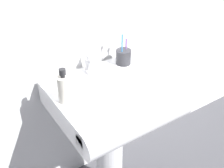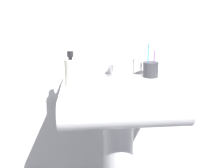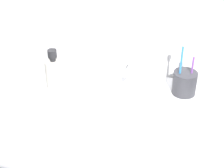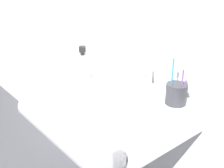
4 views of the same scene
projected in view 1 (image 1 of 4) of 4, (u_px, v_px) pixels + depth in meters
wall_back at (78, 2)px, 1.46m from camera, size 5.00×0.05×2.40m
sink_pedestal at (109, 152)px, 1.72m from camera, size 0.16×0.16×0.70m
sink_basin at (114, 102)px, 1.46m from camera, size 0.59×0.57×0.13m
faucet at (90, 63)px, 1.57m from camera, size 0.04×0.14×0.09m
toothbrush_cup at (123, 57)px, 1.64m from camera, size 0.09×0.09×0.22m
soap_bottle at (64, 88)px, 1.31m from camera, size 0.06×0.06×0.18m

